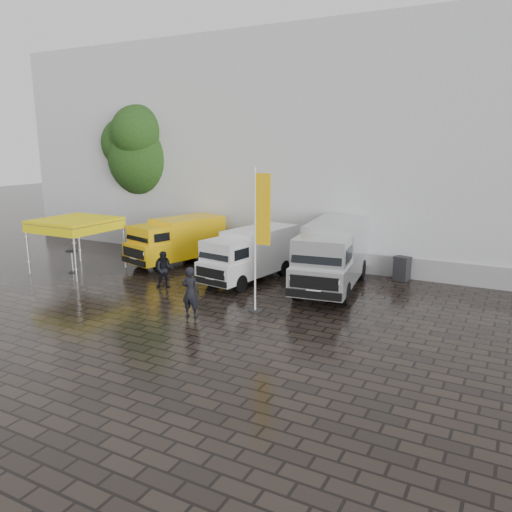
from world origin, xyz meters
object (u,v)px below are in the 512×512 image
(van_yellow, at_px, (176,242))
(flagpole, at_px, (259,232))
(canopy_tent, at_px, (74,222))
(van_white, at_px, (250,256))
(van_silver, at_px, (333,256))
(cocktail_table, at_px, (72,262))
(wheelie_bin, at_px, (402,268))
(person_front, at_px, (191,292))
(person_tent, at_px, (165,270))

(van_yellow, bearing_deg, flagpole, -17.28)
(canopy_tent, bearing_deg, flagpole, -6.47)
(van_white, xyz_separation_m, flagpole, (2.46, -3.73, 1.89))
(van_silver, xyz_separation_m, cocktail_table, (-12.30, -3.38, -0.89))
(flagpole, height_order, cocktail_table, flagpole)
(cocktail_table, distance_m, wheelie_bin, 16.00)
(canopy_tent, height_order, wheelie_bin, canopy_tent)
(person_front, bearing_deg, van_yellow, -59.11)
(van_yellow, height_order, wheelie_bin, van_yellow)
(van_white, height_order, canopy_tent, canopy_tent)
(van_white, bearing_deg, cocktail_table, -153.21)
(van_yellow, bearing_deg, cocktail_table, -117.41)
(van_yellow, height_order, canopy_tent, canopy_tent)
(van_yellow, height_order, van_white, van_yellow)
(van_yellow, distance_m, person_tent, 4.41)
(van_white, distance_m, person_tent, 3.94)
(canopy_tent, bearing_deg, cocktail_table, -90.39)
(van_yellow, xyz_separation_m, person_tent, (2.19, -3.80, -0.39))
(wheelie_bin, distance_m, person_tent, 10.95)
(person_tent, bearing_deg, van_yellow, 81.82)
(van_white, relative_size, van_silver, 0.82)
(van_silver, bearing_deg, person_tent, -160.52)
(flagpole, xyz_separation_m, person_front, (-1.95, -1.71, -2.12))
(flagpole, distance_m, cocktail_table, 11.27)
(person_front, bearing_deg, wheelie_bin, -132.34)
(cocktail_table, xyz_separation_m, person_front, (9.00, -2.64, 0.41))
(van_silver, distance_m, flagpole, 4.80)
(van_silver, distance_m, canopy_tent, 12.72)
(person_front, bearing_deg, canopy_tent, -27.55)
(van_silver, relative_size, cocktail_table, 6.09)
(van_yellow, bearing_deg, canopy_tent, -119.84)
(van_silver, bearing_deg, van_yellow, 169.54)
(canopy_tent, distance_m, wheelie_bin, 15.99)
(flagpole, relative_size, wheelie_bin, 4.85)
(van_yellow, relative_size, canopy_tent, 1.53)
(canopy_tent, height_order, cocktail_table, canopy_tent)
(person_tent, bearing_deg, cocktail_table, 142.02)
(van_white, height_order, flagpole, flagpole)
(van_yellow, xyz_separation_m, cocktail_table, (-3.53, -3.82, -0.67))
(person_tent, bearing_deg, person_front, -77.07)
(van_silver, height_order, canopy_tent, van_silver)
(van_white, relative_size, person_front, 2.87)
(flagpole, xyz_separation_m, cocktail_table, (-10.95, 0.93, -2.52))
(cocktail_table, distance_m, person_tent, 5.73)
(canopy_tent, bearing_deg, person_front, -18.16)
(person_tent, bearing_deg, van_white, 7.09)
(canopy_tent, xyz_separation_m, person_tent, (5.72, -0.30, -1.66))
(person_tent, bearing_deg, van_silver, -11.05)
(cocktail_table, height_order, person_tent, person_tent)
(flagpole, bearing_deg, van_yellow, 147.38)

